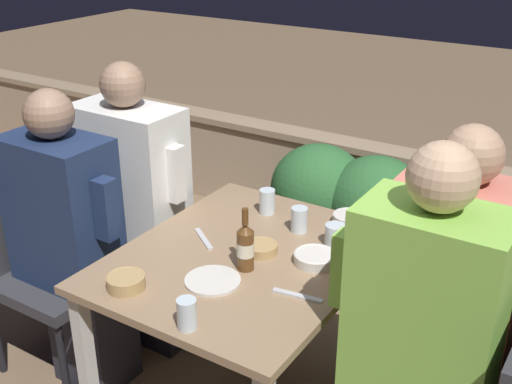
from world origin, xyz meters
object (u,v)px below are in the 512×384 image
potted_plant (160,184)px  person_coral_top (441,302)px  person_green_blouse (409,353)px  chair_right_far (499,348)px  chair_left_near (40,250)px  beer_bottle (245,246)px  chair_left_far (107,219)px  person_navy_jumper (72,243)px  person_white_polo (139,208)px

potted_plant → person_coral_top: bearing=-19.9°
person_green_blouse → chair_right_far: bearing=61.6°
chair_left_near → beer_bottle: bearing=4.9°
chair_left_near → chair_left_far: same height
chair_left_far → person_coral_top: 1.57m
chair_right_far → person_coral_top: size_ratio=0.70×
person_navy_jumper → potted_plant: (-0.42, 1.02, -0.21)m
person_navy_jumper → chair_right_far: (1.60, 0.37, -0.09)m
chair_left_near → beer_bottle: beer_bottle is taller
chair_left_far → beer_bottle: bearing=-16.4°
potted_plant → person_navy_jumper: bearing=-67.6°
chair_left_far → chair_right_far: same height
chair_left_near → chair_right_far: 1.84m
person_navy_jumper → person_coral_top: person_coral_top is taller
person_navy_jumper → person_white_polo: 0.37m
chair_left_near → person_green_blouse: size_ratio=0.67×
person_green_blouse → person_coral_top: bearing=92.3°
person_white_polo → person_green_blouse: (1.38, -0.35, 0.03)m
chair_left_far → potted_plant: (-0.24, 0.66, -0.12)m
chair_right_far → chair_left_near: bearing=-168.5°
person_green_blouse → chair_left_far: bearing=167.4°
chair_left_far → person_white_polo: person_white_polo is taller
person_coral_top → potted_plant: size_ratio=1.87×
chair_right_far → potted_plant: size_ratio=1.31×
person_navy_jumper → potted_plant: size_ratio=1.85×
person_white_polo → person_green_blouse: 1.42m
chair_left_far → person_white_polo: bearing=-0.0°
person_white_polo → potted_plant: person_white_polo is taller
chair_left_far → person_coral_top: size_ratio=0.70×
person_navy_jumper → chair_left_far: (-0.18, 0.37, -0.09)m
person_coral_top → beer_bottle: person_coral_top is taller
chair_left_near → potted_plant: (-0.22, 1.02, -0.12)m
chair_left_near → person_white_polo: bearing=57.5°
person_white_polo → beer_bottle: person_white_polo is taller
beer_bottle → potted_plant: 1.57m
potted_plant → chair_left_far: bearing=-69.6°
chair_left_near → potted_plant: chair_left_near is taller
beer_bottle → chair_left_far: bearing=163.6°
beer_bottle → person_navy_jumper: bearing=-173.8°
person_green_blouse → person_navy_jumper: bearing=-179.5°
person_white_polo → chair_right_far: 1.57m
person_white_polo → person_coral_top: bearing=-0.0°
person_navy_jumper → chair_left_far: bearing=115.8°
person_coral_top → beer_bottle: (-0.61, -0.28, 0.17)m
person_navy_jumper → beer_bottle: (0.78, 0.09, 0.18)m
person_navy_jumper → person_green_blouse: bearing=0.5°
person_navy_jumper → person_white_polo: size_ratio=0.97×
person_navy_jumper → chair_right_far: bearing=12.9°
chair_left_near → person_white_polo: size_ratio=0.69×
person_coral_top → person_green_blouse: bearing=-87.7°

